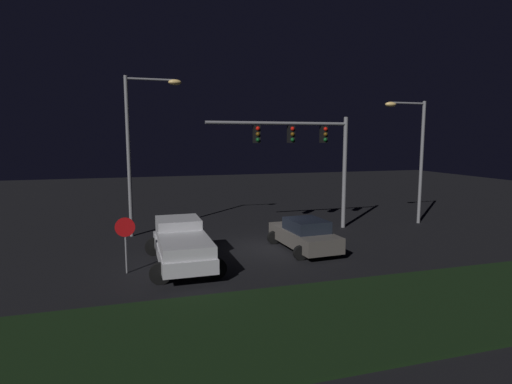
% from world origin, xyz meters
% --- Properties ---
extents(ground_plane, '(80.00, 80.00, 0.00)m').
position_xyz_m(ground_plane, '(0.00, 0.00, 0.00)').
color(ground_plane, black).
extents(grass_median, '(23.92, 5.50, 0.10)m').
position_xyz_m(grass_median, '(0.00, -8.25, 0.05)').
color(grass_median, black).
rests_on(grass_median, ground_plane).
extents(pickup_truck, '(2.89, 5.42, 1.80)m').
position_xyz_m(pickup_truck, '(-4.25, -1.65, 1.00)').
color(pickup_truck, '#B7B7BC').
rests_on(pickup_truck, ground_plane).
extents(car_sedan, '(2.67, 4.51, 1.51)m').
position_xyz_m(car_sedan, '(1.61, -0.98, 0.74)').
color(car_sedan, '#514C47').
rests_on(car_sedan, ground_plane).
extents(traffic_signal_gantry, '(8.32, 0.56, 6.50)m').
position_xyz_m(traffic_signal_gantry, '(3.39, 2.95, 4.90)').
color(traffic_signal_gantry, slate).
rests_on(traffic_signal_gantry, ground_plane).
extents(street_lamp_left, '(2.97, 0.44, 8.51)m').
position_xyz_m(street_lamp_left, '(-5.66, 4.29, 5.36)').
color(street_lamp_left, slate).
rests_on(street_lamp_left, ground_plane).
extents(street_lamp_right, '(2.81, 0.44, 7.51)m').
position_xyz_m(street_lamp_right, '(10.39, 2.75, 4.80)').
color(street_lamp_right, slate).
rests_on(street_lamp_right, ground_plane).
extents(stop_sign, '(0.76, 0.08, 2.23)m').
position_xyz_m(stop_sign, '(-6.45, -2.14, 1.56)').
color(stop_sign, slate).
rests_on(stop_sign, ground_plane).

